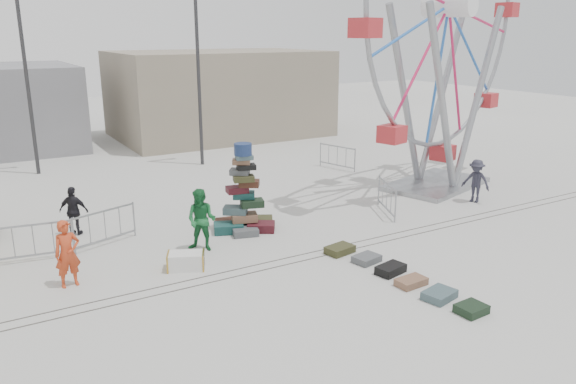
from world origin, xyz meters
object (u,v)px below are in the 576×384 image
pedestrian_green (202,220)px  barricade_wheel_front (387,198)px  pedestrian_black (74,211)px  barricade_dummy_c (105,227)px  ferris_wheel (447,30)px  steamer_trunk (186,261)px  lamp_post_right (200,68)px  pedestrian_red (67,254)px  lamp_post_left (28,71)px  suitcase_tower (244,206)px  pedestrian_grey (476,181)px  barricade_dummy_b (34,242)px  barricade_wheel_back (337,157)px

pedestrian_green → barricade_wheel_front: bearing=42.6°
pedestrian_black → barricade_dummy_c: bearing=148.8°
ferris_wheel → pedestrian_black: size_ratio=8.08×
steamer_trunk → pedestrian_green: (0.90, 1.05, 0.68)m
lamp_post_right → pedestrian_red: 13.90m
lamp_post_left → pedestrian_green: bearing=-77.2°
pedestrian_red → lamp_post_right: bearing=48.3°
suitcase_tower → pedestrian_green: suitcase_tower is taller
lamp_post_left → pedestrian_green: lamp_post_left is taller
suitcase_tower → barricade_wheel_front: (5.00, -1.01, -0.24)m
steamer_trunk → suitcase_tower: bearing=60.8°
barricade_dummy_c → pedestrian_grey: pedestrian_grey is taller
lamp_post_right → lamp_post_left: same height
suitcase_tower → pedestrian_grey: bearing=13.1°
pedestrian_green → pedestrian_black: 4.33m
lamp_post_right → barricade_wheel_front: bearing=-75.8°
barricade_dummy_c → lamp_post_left: bearing=73.4°
lamp_post_left → barricade_dummy_b: bearing=-98.1°
suitcase_tower → ferris_wheel: ferris_wheel is taller
lamp_post_left → suitcase_tower: 12.70m
lamp_post_right → barricade_wheel_back: (4.92, -4.01, -3.93)m
barricade_wheel_back → pedestrian_green: (-9.14, -6.22, 0.36)m
steamer_trunk → barricade_wheel_front: barricade_wheel_front is taller
lamp_post_left → steamer_trunk: 14.07m
suitcase_tower → lamp_post_left: bearing=135.9°
pedestrian_black → lamp_post_right: bearing=-100.9°
barricade_dummy_b → pedestrian_grey: pedestrian_grey is taller
barricade_dummy_c → pedestrian_black: size_ratio=1.29×
steamer_trunk → pedestrian_green: size_ratio=0.53×
barricade_dummy_c → pedestrian_red: bearing=-140.1°
barricade_dummy_c → barricade_wheel_front: bearing=-30.7°
ferris_wheel → pedestrian_red: 15.75m
suitcase_tower → steamer_trunk: bearing=-119.6°
barricade_wheel_front → ferris_wheel: bearing=-43.2°
barricade_dummy_b → barricade_dummy_c: size_ratio=1.00×
barricade_wheel_back → pedestrian_black: 12.45m
suitcase_tower → pedestrian_grey: suitcase_tower is taller
suitcase_tower → pedestrian_green: bearing=-128.2°
pedestrian_red → pedestrian_green: bearing=3.4°
suitcase_tower → pedestrian_red: (-5.57, -1.54, 0.07)m
steamer_trunk → pedestrian_green: 1.54m
ferris_wheel → steamer_trunk: bearing=177.0°
pedestrian_green → pedestrian_black: size_ratio=1.18×
pedestrian_red → pedestrian_black: bearing=72.4°
barricade_dummy_b → pedestrian_red: bearing=-67.2°
suitcase_tower → barricade_wheel_front: suitcase_tower is taller
barricade_dummy_b → barricade_wheel_back: size_ratio=1.00×
barricade_wheel_front → pedestrian_black: bearing=95.2°
barricade_dummy_b → pedestrian_black: 2.13m
lamp_post_left → pedestrian_grey: size_ratio=4.98×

